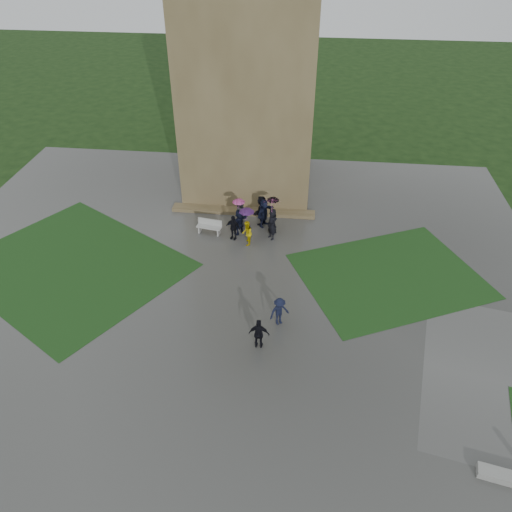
# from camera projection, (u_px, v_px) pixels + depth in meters

# --- Properties ---
(ground) EXTENTS (120.00, 120.00, 0.00)m
(ground) POSITION_uv_depth(u_px,v_px,m) (214.00, 330.00, 22.97)
(ground) COLOR black
(plaza) EXTENTS (34.00, 34.00, 0.02)m
(plaza) POSITION_uv_depth(u_px,v_px,m) (221.00, 302.00, 24.57)
(plaza) COLOR #3A3A37
(plaza) RESTS_ON ground
(lawn_inset_left) EXTENTS (14.10, 13.46, 0.01)m
(lawn_inset_left) POSITION_uv_depth(u_px,v_px,m) (72.00, 266.00, 26.93)
(lawn_inset_left) COLOR #143512
(lawn_inset_left) RESTS_ON plaza
(lawn_inset_right) EXTENTS (11.12, 10.15, 0.01)m
(lawn_inset_right) POSITION_uv_depth(u_px,v_px,m) (390.00, 276.00, 26.23)
(lawn_inset_right) COLOR #143512
(lawn_inset_right) RESTS_ON plaza
(tower) EXTENTS (8.00, 8.00, 18.00)m
(tower) POSITION_uv_depth(u_px,v_px,m) (251.00, 46.00, 29.79)
(tower) COLOR brown
(tower) RESTS_ON ground
(tower_plinth) EXTENTS (9.00, 0.80, 0.22)m
(tower_plinth) POSITION_uv_depth(u_px,v_px,m) (243.00, 211.00, 31.44)
(tower_plinth) COLOR brown
(tower_plinth) RESTS_ON plaza
(bench) EXTENTS (1.54, 0.71, 0.86)m
(bench) POSITION_uv_depth(u_px,v_px,m) (209.00, 226.00, 29.35)
(bench) COLOR #A5A5A1
(bench) RESTS_ON plaza
(visitor_cluster) EXTENTS (3.20, 3.70, 2.59)m
(visitor_cluster) POSITION_uv_depth(u_px,v_px,m) (256.00, 215.00, 29.12)
(visitor_cluster) COLOR black
(visitor_cluster) RESTS_ON plaza
(pedestrian_mid) EXTENTS (1.06, 0.92, 1.47)m
(pedestrian_mid) POSITION_uv_depth(u_px,v_px,m) (279.00, 311.00, 22.90)
(pedestrian_mid) COLOR black
(pedestrian_mid) RESTS_ON plaza
(pedestrian_near) EXTENTS (0.92, 0.54, 1.55)m
(pedestrian_near) POSITION_uv_depth(u_px,v_px,m) (259.00, 334.00, 21.67)
(pedestrian_near) COLOR black
(pedestrian_near) RESTS_ON plaza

